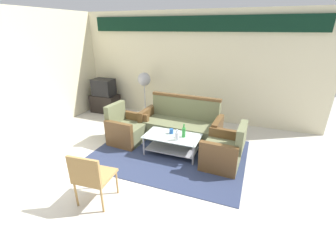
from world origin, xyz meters
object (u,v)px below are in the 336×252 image
at_px(cup, 171,131).
at_px(armchair_right, 224,152).
at_px(coffee_table, 172,142).
at_px(television, 104,87).
at_px(tv_stand, 106,103).
at_px(wicker_chair, 91,175).
at_px(armchair_left, 127,130).
at_px(couch, 181,126).
at_px(pedestal_fan, 144,82).
at_px(bottle_clear, 177,136).
at_px(bottle_green, 184,132).

bearing_deg(cup, armchair_right, -7.61).
bearing_deg(coffee_table, television, 148.90).
bearing_deg(armchair_right, cup, 84.98).
height_order(tv_stand, television, television).
xyz_separation_m(television, wicker_chair, (2.25, -3.45, -0.27)).
bearing_deg(armchair_left, tv_stand, -128.55).
relative_size(coffee_table, cup, 11.00).
bearing_deg(couch, pedestal_fan, -33.16).
distance_m(tv_stand, television, 0.50).
xyz_separation_m(bottle_clear, wicker_chair, (-0.70, -1.62, 0.00)).
xyz_separation_m(armchair_right, tv_stand, (-3.82, 1.74, -0.03)).
height_order(armchair_right, pedestal_fan, pedestal_fan).
bearing_deg(armchair_right, bottle_clear, 98.50).
bearing_deg(couch, bottle_clear, 105.71).
xyz_separation_m(cup, tv_stand, (-2.74, 1.59, -0.20)).
bearing_deg(coffee_table, cup, 120.59).
height_order(bottle_clear, cup, bottle_clear).
bearing_deg(wicker_chair, coffee_table, 67.92).
relative_size(armchair_left, coffee_table, 0.77).
relative_size(cup, television, 0.17).
bearing_deg(armchair_left, wicker_chair, 21.39).
relative_size(armchair_right, coffee_table, 0.77).
bearing_deg(bottle_green, bottle_clear, -114.10).
bearing_deg(pedestal_fan, coffee_table, -49.69).
bearing_deg(tv_stand, pedestal_fan, 2.16).
bearing_deg(armchair_right, coffee_table, 89.67).
bearing_deg(couch, armchair_left, 30.52).
relative_size(armchair_right, tv_stand, 1.06).
xyz_separation_m(couch, bottle_clear, (0.21, -0.88, 0.18)).
distance_m(coffee_table, wicker_chair, 1.86).
height_order(armchair_left, cup, armchair_left).
relative_size(couch, bottle_green, 6.63).
relative_size(bottle_green, cup, 2.75).
bearing_deg(bottle_green, pedestal_fan, 134.88).
distance_m(bottle_green, pedestal_fan, 2.46).
distance_m(couch, coffee_table, 0.74).
xyz_separation_m(bottle_green, cup, (-0.28, 0.06, -0.05)).
bearing_deg(pedestal_fan, tv_stand, -177.84).
xyz_separation_m(couch, wicker_chair, (-0.49, -2.50, 0.18)).
height_order(coffee_table, pedestal_fan, pedestal_fan).
distance_m(armchair_left, pedestal_fan, 1.77).
xyz_separation_m(armchair_left, bottle_clear, (1.29, -0.30, 0.21)).
relative_size(couch, armchair_right, 2.15).
bearing_deg(couch, coffee_table, 97.20).
height_order(cup, television, television).
height_order(armchair_right, cup, armchair_right).
bearing_deg(bottle_green, wicker_chair, -113.36).
bearing_deg(wicker_chair, pedestal_fan, 99.99).
distance_m(armchair_right, television, 4.23).
distance_m(couch, tv_stand, 2.90).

